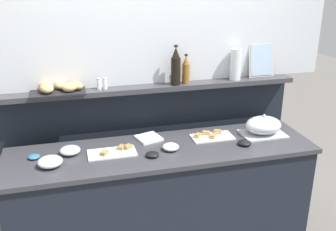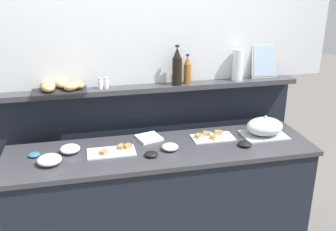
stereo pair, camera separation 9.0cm
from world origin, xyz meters
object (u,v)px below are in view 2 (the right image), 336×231
sandwich_platter_side (113,151)px  pepper_shaker (106,83)px  glass_bowl_medium (49,160)px  condiment_bowl_dark (151,154)px  salt_shaker (100,83)px  wine_bottle_dark (177,67)px  water_carafe (238,65)px  sandwich_platter_rear (212,137)px  glass_bowl_small (70,149)px  condiment_bowl_red (34,155)px  glass_bowl_large (170,147)px  napkin_stack (149,138)px  serving_cloche (265,127)px  condiment_bowl_cream (245,144)px  framed_picture (264,61)px  vinegar_bottle_amber (187,71)px  bread_basket (58,87)px

sandwich_platter_side → pepper_shaker: (0.00, 0.39, 0.40)m
sandwich_platter_side → glass_bowl_medium: (-0.43, -0.09, 0.02)m
condiment_bowl_dark → salt_shaker: (-0.30, 0.51, 0.39)m
glass_bowl_medium → wine_bottle_dark: (0.98, 0.45, 0.47)m
glass_bowl_medium → water_carafe: water_carafe is taller
sandwich_platter_rear → pepper_shaker: bearing=158.6°
glass_bowl_small → condiment_bowl_red: glass_bowl_small is taller
glass_bowl_large → napkin_stack: (-0.12, 0.22, -0.01)m
glass_bowl_medium → serving_cloche: bearing=4.3°
sandwich_platter_side → glass_bowl_small: (-0.30, 0.06, 0.02)m
napkin_stack → condiment_bowl_cream: bearing=-22.8°
framed_picture → condiment_bowl_red: bearing=-168.8°
condiment_bowl_dark → wine_bottle_dark: (0.30, 0.48, 0.49)m
vinegar_bottle_amber → wine_bottle_dark: bearing=-164.7°
sandwich_platter_rear → framed_picture: size_ratio=1.12×
napkin_stack → pepper_shaker: 0.53m
pepper_shaker → sandwich_platter_side: bearing=-90.4°
sandwich_platter_side → salt_shaker: bearing=96.1°
glass_bowl_medium → napkin_stack: bearing=19.8°
glass_bowl_large → glass_bowl_medium: bearing=-177.5°
condiment_bowl_cream → bread_basket: size_ratio=0.25×
condiment_bowl_red → salt_shaker: size_ratio=0.92×
glass_bowl_small → wine_bottle_dark: 1.02m
sandwich_platter_side → condiment_bowl_red: sandwich_platter_side is taller
condiment_bowl_cream → napkin_stack: (-0.67, 0.28, -0.01)m
glass_bowl_large → water_carafe: size_ratio=0.47×
salt_shaker → framed_picture: 1.37m
napkin_stack → water_carafe: size_ratio=0.67×
water_carafe → serving_cloche: bearing=-73.3°
condiment_bowl_red → glass_bowl_medium: bearing=-51.4°
napkin_stack → condiment_bowl_red: bearing=-171.9°
sandwich_platter_rear → condiment_bowl_red: sandwich_platter_rear is taller
sandwich_platter_side → framed_picture: bearing=17.8°
bread_basket → napkin_stack: bearing=-17.4°
sandwich_platter_rear → glass_bowl_large: bearing=-159.3°
condiment_bowl_red → condiment_bowl_cream: 1.51m
sandwich_platter_side → vinegar_bottle_amber: 0.88m
condiment_bowl_dark → framed_picture: size_ratio=0.33×
glass_bowl_medium → vinegar_bottle_amber: (1.07, 0.47, 0.44)m
sandwich_platter_side → glass_bowl_medium: 0.44m
vinegar_bottle_amber → bread_basket: 1.00m
condiment_bowl_cream → bread_basket: bread_basket is taller
sandwich_platter_side → condiment_bowl_red: 0.54m
wine_bottle_dark → salt_shaker: 0.61m
condiment_bowl_dark → vinegar_bottle_amber: bearing=52.3°
glass_bowl_large → bread_basket: bearing=150.7°
pepper_shaker → condiment_bowl_dark: bearing=-63.4°
condiment_bowl_cream → vinegar_bottle_amber: bearing=122.2°
serving_cloche → vinegar_bottle_amber: bearing=146.5°
glass_bowl_small → framed_picture: (1.62, 0.36, 0.48)m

